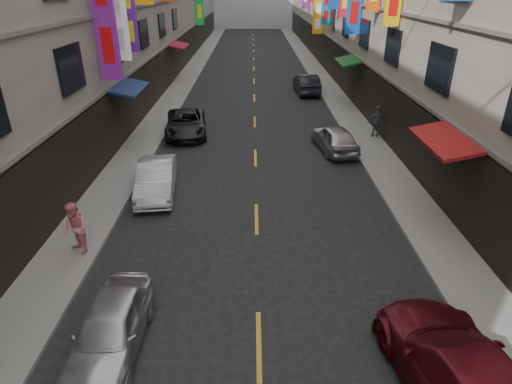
{
  "coord_description": "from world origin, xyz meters",
  "views": [
    {
      "loc": [
        -0.13,
        4.52,
        7.72
      ],
      "look_at": [
        -0.06,
        12.69,
        3.7
      ],
      "focal_mm": 30.0,
      "sensor_mm": 36.0,
      "label": 1
    }
  ],
  "objects_px": {
    "car_right_mid": "(335,138)",
    "pedestrian_rfar": "(377,122)",
    "pedestrian_lfar": "(75,229)",
    "car_left_near": "(110,328)",
    "car_left_far": "(186,123)",
    "car_right_far": "(306,84)",
    "car_left_mid": "(156,179)",
    "scooter_far_right": "(330,138)",
    "car_right_near": "(466,382)"
  },
  "relations": [
    {
      "from": "car_left_near",
      "to": "car_right_mid",
      "type": "bearing_deg",
      "value": 60.89
    },
    {
      "from": "car_left_near",
      "to": "pedestrian_rfar",
      "type": "height_order",
      "value": "pedestrian_rfar"
    },
    {
      "from": "car_right_mid",
      "to": "pedestrian_rfar",
      "type": "height_order",
      "value": "pedestrian_rfar"
    },
    {
      "from": "scooter_far_right",
      "to": "pedestrian_rfar",
      "type": "relative_size",
      "value": 1.08
    },
    {
      "from": "car_left_mid",
      "to": "car_right_near",
      "type": "relative_size",
      "value": 0.75
    },
    {
      "from": "car_left_far",
      "to": "car_right_mid",
      "type": "relative_size",
      "value": 1.21
    },
    {
      "from": "car_left_near",
      "to": "car_left_far",
      "type": "xyz_separation_m",
      "value": [
        -0.45,
        15.71,
        0.03
      ]
    },
    {
      "from": "scooter_far_right",
      "to": "pedestrian_lfar",
      "type": "height_order",
      "value": "pedestrian_lfar"
    },
    {
      "from": "car_right_near",
      "to": "car_right_mid",
      "type": "xyz_separation_m",
      "value": [
        0.0,
        14.67,
        -0.11
      ]
    },
    {
      "from": "car_right_near",
      "to": "car_left_mid",
      "type": "bearing_deg",
      "value": -57.16
    },
    {
      "from": "car_right_mid",
      "to": "pedestrian_rfar",
      "type": "xyz_separation_m",
      "value": [
        2.57,
        1.83,
        0.3
      ]
    },
    {
      "from": "scooter_far_right",
      "to": "car_left_far",
      "type": "relative_size",
      "value": 0.38
    },
    {
      "from": "car_left_mid",
      "to": "car_right_mid",
      "type": "relative_size",
      "value": 1.03
    },
    {
      "from": "car_left_mid",
      "to": "car_right_mid",
      "type": "distance_m",
      "value": 9.34
    },
    {
      "from": "car_right_far",
      "to": "pedestrian_rfar",
      "type": "xyz_separation_m",
      "value": [
        2.57,
        -10.72,
        0.23
      ]
    },
    {
      "from": "scooter_far_right",
      "to": "car_left_far",
      "type": "bearing_deg",
      "value": -5.52
    },
    {
      "from": "scooter_far_right",
      "to": "car_left_far",
      "type": "distance_m",
      "value": 7.98
    },
    {
      "from": "car_left_mid",
      "to": "car_right_far",
      "type": "height_order",
      "value": "car_right_far"
    },
    {
      "from": "scooter_far_right",
      "to": "car_right_mid",
      "type": "distance_m",
      "value": 0.74
    },
    {
      "from": "car_left_near",
      "to": "car_right_far",
      "type": "distance_m",
      "value": 26.64
    },
    {
      "from": "scooter_far_right",
      "to": "car_left_mid",
      "type": "relative_size",
      "value": 0.45
    },
    {
      "from": "scooter_far_right",
      "to": "car_left_mid",
      "type": "height_order",
      "value": "car_left_mid"
    },
    {
      "from": "car_right_near",
      "to": "pedestrian_rfar",
      "type": "bearing_deg",
      "value": -105.14
    },
    {
      "from": "scooter_far_right",
      "to": "pedestrian_rfar",
      "type": "distance_m",
      "value": 2.98
    },
    {
      "from": "car_left_far",
      "to": "scooter_far_right",
      "type": "bearing_deg",
      "value": -21.36
    },
    {
      "from": "car_left_mid",
      "to": "pedestrian_rfar",
      "type": "relative_size",
      "value": 2.38
    },
    {
      "from": "car_right_mid",
      "to": "pedestrian_rfar",
      "type": "relative_size",
      "value": 2.32
    },
    {
      "from": "car_left_near",
      "to": "car_left_mid",
      "type": "bearing_deg",
      "value": 94.65
    },
    {
      "from": "car_right_near",
      "to": "pedestrian_rfar",
      "type": "height_order",
      "value": "pedestrian_rfar"
    },
    {
      "from": "pedestrian_lfar",
      "to": "pedestrian_rfar",
      "type": "height_order",
      "value": "pedestrian_lfar"
    },
    {
      "from": "pedestrian_lfar",
      "to": "scooter_far_right",
      "type": "bearing_deg",
      "value": 89.17
    },
    {
      "from": "car_left_far",
      "to": "car_right_mid",
      "type": "bearing_deg",
      "value": -25.8
    },
    {
      "from": "car_left_near",
      "to": "car_right_far",
      "type": "relative_size",
      "value": 0.83
    },
    {
      "from": "car_right_mid",
      "to": "pedestrian_lfar",
      "type": "distance_m",
      "value": 13.27
    },
    {
      "from": "car_left_near",
      "to": "car_left_far",
      "type": "bearing_deg",
      "value": 92.12
    },
    {
      "from": "scooter_far_right",
      "to": "car_right_near",
      "type": "bearing_deg",
      "value": 99.35
    },
    {
      "from": "scooter_far_right",
      "to": "pedestrian_rfar",
      "type": "height_order",
      "value": "pedestrian_rfar"
    },
    {
      "from": "car_right_far",
      "to": "pedestrian_rfar",
      "type": "bearing_deg",
      "value": 100.06
    },
    {
      "from": "pedestrian_rfar",
      "to": "car_right_near",
      "type": "bearing_deg",
      "value": 84.0
    },
    {
      "from": "car_left_mid",
      "to": "pedestrian_lfar",
      "type": "distance_m",
      "value": 4.67
    },
    {
      "from": "car_right_far",
      "to": "pedestrian_rfar",
      "type": "distance_m",
      "value": 11.03
    },
    {
      "from": "car_left_far",
      "to": "car_left_mid",
      "type": "bearing_deg",
      "value": -98.09
    },
    {
      "from": "car_left_mid",
      "to": "car_right_mid",
      "type": "height_order",
      "value": "car_right_mid"
    },
    {
      "from": "car_right_far",
      "to": "car_left_mid",
      "type": "bearing_deg",
      "value": 61.85
    },
    {
      "from": "pedestrian_lfar",
      "to": "car_right_mid",
      "type": "bearing_deg",
      "value": 86.69
    },
    {
      "from": "scooter_far_right",
      "to": "car_left_far",
      "type": "height_order",
      "value": "car_left_far"
    },
    {
      "from": "car_left_near",
      "to": "pedestrian_lfar",
      "type": "xyz_separation_m",
      "value": [
        -2.14,
        3.81,
        0.35
      ]
    },
    {
      "from": "car_right_near",
      "to": "car_right_mid",
      "type": "relative_size",
      "value": 1.36
    },
    {
      "from": "pedestrian_rfar",
      "to": "car_left_far",
      "type": "bearing_deg",
      "value": -1.77
    },
    {
      "from": "car_left_near",
      "to": "car_right_mid",
      "type": "xyz_separation_m",
      "value": [
        7.4,
        13.04,
        0.04
      ]
    }
  ]
}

